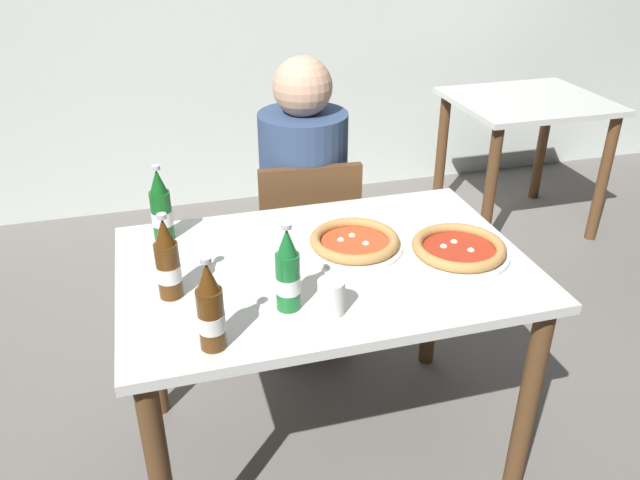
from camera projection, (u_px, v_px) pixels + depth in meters
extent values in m
plane|color=slate|center=(324.00, 445.00, 2.25)|extent=(8.00, 8.00, 0.00)
cube|color=silver|center=(325.00, 267.00, 1.90)|extent=(1.20, 0.80, 0.03)
cylinder|color=brown|center=(527.00, 405.00, 1.92)|extent=(0.06, 0.06, 0.72)
cylinder|color=brown|center=(150.00, 332.00, 2.24)|extent=(0.06, 0.06, 0.72)
cylinder|color=brown|center=(433.00, 287.00, 2.50)|extent=(0.06, 0.06, 0.72)
cube|color=brown|center=(303.00, 245.00, 2.65)|extent=(0.43, 0.43, 0.04)
cube|color=brown|center=(311.00, 217.00, 2.39)|extent=(0.38, 0.07, 0.40)
cylinder|color=brown|center=(334.00, 267.00, 2.93)|extent=(0.04, 0.04, 0.41)
cylinder|color=brown|center=(260.00, 275.00, 2.87)|extent=(0.04, 0.04, 0.41)
cylinder|color=brown|center=(351.00, 309.00, 2.64)|extent=(0.04, 0.04, 0.41)
cylinder|color=brown|center=(270.00, 318.00, 2.58)|extent=(0.04, 0.04, 0.41)
cube|color=#2D3342|center=(305.00, 290.00, 2.73)|extent=(0.32, 0.28, 0.45)
cylinder|color=#33476B|center=(304.00, 182.00, 2.49)|extent=(0.34, 0.34, 0.55)
sphere|color=tan|center=(302.00, 87.00, 2.31)|extent=(0.22, 0.22, 0.22)
cube|color=silver|center=(529.00, 101.00, 3.43)|extent=(0.80, 0.70, 0.03)
cylinder|color=brown|center=(490.00, 193.00, 3.28)|extent=(0.06, 0.06, 0.72)
cylinder|color=brown|center=(603.00, 179.00, 3.44)|extent=(0.06, 0.06, 0.72)
cylinder|color=brown|center=(441.00, 154.00, 3.77)|extent=(0.06, 0.06, 0.72)
cylinder|color=brown|center=(542.00, 144.00, 3.93)|extent=(0.06, 0.06, 0.72)
cylinder|color=white|center=(458.00, 253.00, 1.93)|extent=(0.30, 0.30, 0.01)
cylinder|color=#AD2D19|center=(458.00, 250.00, 1.93)|extent=(0.22, 0.22, 0.01)
torus|color=#B78447|center=(459.00, 247.00, 1.92)|extent=(0.28, 0.28, 0.03)
sphere|color=silver|center=(444.00, 248.00, 1.94)|extent=(0.02, 0.02, 0.02)
sphere|color=silver|center=(471.00, 251.00, 1.92)|extent=(0.02, 0.02, 0.02)
sphere|color=silver|center=(454.00, 243.00, 1.96)|extent=(0.02, 0.02, 0.02)
cylinder|color=white|center=(354.00, 247.00, 1.97)|extent=(0.30, 0.30, 0.01)
cylinder|color=#CC4723|center=(354.00, 243.00, 1.96)|extent=(0.21, 0.21, 0.01)
torus|color=#B78447|center=(355.00, 240.00, 1.96)|extent=(0.28, 0.28, 0.03)
sphere|color=silver|center=(341.00, 241.00, 1.97)|extent=(0.02, 0.02, 0.02)
sphere|color=silver|center=(366.00, 245.00, 1.95)|extent=(0.02, 0.02, 0.02)
sphere|color=silver|center=(352.00, 237.00, 2.00)|extent=(0.02, 0.02, 0.02)
cylinder|color=#512D0F|center=(211.00, 319.00, 1.51)|extent=(0.06, 0.06, 0.16)
cone|color=#512D0F|center=(207.00, 277.00, 1.45)|extent=(0.05, 0.05, 0.07)
cylinder|color=#B7B7BC|center=(206.00, 260.00, 1.43)|extent=(0.03, 0.03, 0.01)
cylinder|color=white|center=(212.00, 322.00, 1.51)|extent=(0.07, 0.07, 0.04)
cylinder|color=#14591E|center=(162.00, 216.00, 1.99)|extent=(0.06, 0.06, 0.16)
cone|color=#14591E|center=(157.00, 181.00, 1.93)|extent=(0.05, 0.05, 0.07)
cylinder|color=#B7B7BC|center=(156.00, 167.00, 1.91)|extent=(0.03, 0.03, 0.01)
cylinder|color=white|center=(162.00, 218.00, 1.99)|extent=(0.07, 0.07, 0.04)
cylinder|color=#512D0F|center=(169.00, 270.00, 1.70)|extent=(0.06, 0.06, 0.16)
cone|color=#512D0F|center=(163.00, 231.00, 1.65)|extent=(0.05, 0.05, 0.07)
cylinder|color=#B7B7BC|center=(161.00, 216.00, 1.62)|extent=(0.03, 0.03, 0.01)
cylinder|color=white|center=(169.00, 273.00, 1.70)|extent=(0.07, 0.07, 0.04)
cylinder|color=#196B2D|center=(288.00, 281.00, 1.65)|extent=(0.06, 0.06, 0.16)
cone|color=#196B2D|center=(287.00, 242.00, 1.60)|extent=(0.05, 0.05, 0.07)
cylinder|color=#B7B7BC|center=(286.00, 226.00, 1.57)|extent=(0.03, 0.03, 0.01)
cylinder|color=white|center=(288.00, 284.00, 1.66)|extent=(0.07, 0.07, 0.04)
cylinder|color=white|center=(331.00, 297.00, 1.65)|extent=(0.07, 0.07, 0.09)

